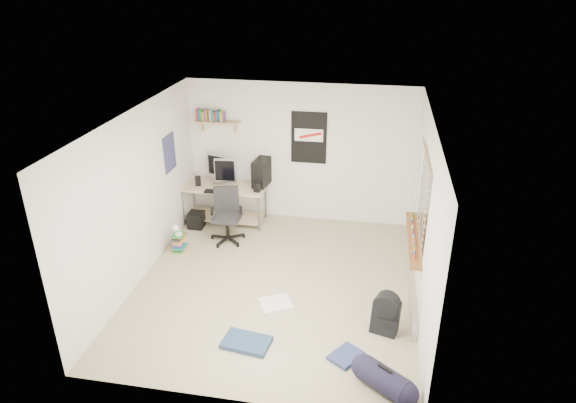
% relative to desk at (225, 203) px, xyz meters
% --- Properties ---
extents(floor, '(4.00, 4.50, 0.01)m').
position_rel_desk_xyz_m(floor, '(1.31, -1.84, -0.37)').
color(floor, gray).
rests_on(floor, ground).
extents(ceiling, '(4.00, 4.50, 0.01)m').
position_rel_desk_xyz_m(ceiling, '(1.31, -1.84, 2.14)').
color(ceiling, white).
rests_on(ceiling, ground).
extents(back_wall, '(4.00, 0.01, 2.50)m').
position_rel_desk_xyz_m(back_wall, '(1.31, 0.42, 0.89)').
color(back_wall, silver).
rests_on(back_wall, ground).
extents(left_wall, '(0.01, 4.50, 2.50)m').
position_rel_desk_xyz_m(left_wall, '(-0.70, -1.84, 0.89)').
color(left_wall, silver).
rests_on(left_wall, ground).
extents(right_wall, '(0.01, 4.50, 2.50)m').
position_rel_desk_xyz_m(right_wall, '(3.31, -1.84, 0.89)').
color(right_wall, silver).
rests_on(right_wall, ground).
extents(desk, '(1.60, 0.90, 0.69)m').
position_rel_desk_xyz_m(desk, '(0.00, 0.00, 0.00)').
color(desk, '#C8BD8B').
rests_on(desk, floor).
extents(monitor_left, '(0.37, 0.20, 0.39)m').
position_rel_desk_xyz_m(monitor_left, '(-0.18, 0.16, 0.52)').
color(monitor_left, '#AEAEB4').
rests_on(monitor_left, desk).
extents(monitor_right, '(0.39, 0.14, 0.41)m').
position_rel_desk_xyz_m(monitor_right, '(0.07, -0.09, 0.53)').
color(monitor_right, '#B6B7BB').
rests_on(monitor_right, desk).
extents(pc_tower, '(0.27, 0.49, 0.49)m').
position_rel_desk_xyz_m(pc_tower, '(0.66, 0.16, 0.57)').
color(pc_tower, black).
rests_on(pc_tower, desk).
extents(keyboard, '(0.44, 0.16, 0.02)m').
position_rel_desk_xyz_m(keyboard, '(-0.04, -0.27, 0.34)').
color(keyboard, black).
rests_on(keyboard, desk).
extents(speaker_left, '(0.12, 0.12, 0.19)m').
position_rel_desk_xyz_m(speaker_left, '(-0.44, -0.08, 0.42)').
color(speaker_left, black).
rests_on(speaker_left, desk).
extents(speaker_right, '(0.12, 0.12, 0.19)m').
position_rel_desk_xyz_m(speaker_right, '(0.65, -0.16, 0.42)').
color(speaker_right, black).
rests_on(speaker_right, desk).
extents(office_chair, '(0.74, 0.74, 0.93)m').
position_rel_desk_xyz_m(office_chair, '(0.25, -0.70, 0.12)').
color(office_chair, black).
rests_on(office_chair, floor).
extents(wall_shelf, '(0.80, 0.22, 0.24)m').
position_rel_desk_xyz_m(wall_shelf, '(-0.14, 0.30, 1.42)').
color(wall_shelf, tan).
rests_on(wall_shelf, back_wall).
extents(poster_back_wall, '(0.62, 0.03, 0.92)m').
position_rel_desk_xyz_m(poster_back_wall, '(1.46, 0.39, 1.19)').
color(poster_back_wall, black).
rests_on(poster_back_wall, back_wall).
extents(poster_left_wall, '(0.02, 0.42, 0.60)m').
position_rel_desk_xyz_m(poster_left_wall, '(-0.68, -0.64, 1.14)').
color(poster_left_wall, navy).
rests_on(poster_left_wall, left_wall).
extents(window, '(0.10, 1.50, 1.26)m').
position_rel_desk_xyz_m(window, '(3.26, -1.54, 1.08)').
color(window, brown).
rests_on(window, right_wall).
extents(baseboard_heater, '(0.08, 2.50, 0.18)m').
position_rel_desk_xyz_m(baseboard_heater, '(3.26, -1.54, -0.28)').
color(baseboard_heater, '#B7B2A8').
rests_on(baseboard_heater, floor).
extents(backpack, '(0.39, 0.35, 0.44)m').
position_rel_desk_xyz_m(backpack, '(2.90, -2.61, -0.16)').
color(backpack, black).
rests_on(backpack, floor).
extents(duffel_bag, '(0.40, 0.40, 0.57)m').
position_rel_desk_xyz_m(duffel_bag, '(2.89, -3.65, -0.22)').
color(duffel_bag, black).
rests_on(duffel_bag, floor).
extents(tshirt, '(0.54, 0.51, 0.04)m').
position_rel_desk_xyz_m(tshirt, '(1.41, -2.34, -0.34)').
color(tshirt, silver).
rests_on(tshirt, floor).
extents(jeans_a, '(0.63, 0.44, 0.06)m').
position_rel_desk_xyz_m(jeans_a, '(1.21, -3.20, -0.33)').
color(jeans_a, '#22324D').
rests_on(jeans_a, floor).
extents(jeans_b, '(0.46, 0.48, 0.05)m').
position_rel_desk_xyz_m(jeans_b, '(2.45, -3.21, -0.34)').
color(jeans_b, navy).
rests_on(jeans_b, floor).
extents(book_stack, '(0.52, 0.48, 0.29)m').
position_rel_desk_xyz_m(book_stack, '(-0.44, -1.16, -0.21)').
color(book_stack, olive).
rests_on(book_stack, floor).
extents(desk_lamp, '(0.16, 0.22, 0.19)m').
position_rel_desk_xyz_m(desk_lamp, '(-0.42, -1.18, 0.02)').
color(desk_lamp, white).
rests_on(desk_lamp, book_stack).
extents(subwoofer, '(0.27, 0.27, 0.29)m').
position_rel_desk_xyz_m(subwoofer, '(-0.44, -0.32, -0.22)').
color(subwoofer, black).
rests_on(subwoofer, floor).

